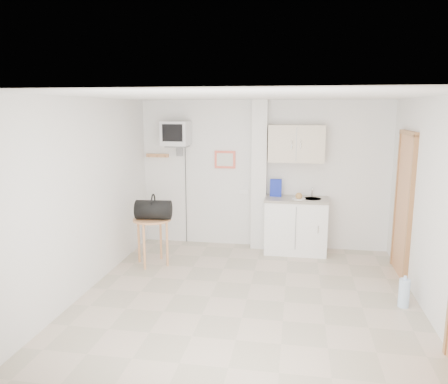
% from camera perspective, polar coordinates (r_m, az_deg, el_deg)
% --- Properties ---
extents(ground, '(4.50, 4.50, 0.00)m').
position_cam_1_polar(ground, '(5.66, 3.00, -13.82)').
color(ground, '#C0AC97').
rests_on(ground, ground).
extents(room_envelope, '(4.24, 4.54, 2.55)m').
position_cam_1_polar(room_envelope, '(5.27, 5.87, 1.83)').
color(room_envelope, white).
rests_on(room_envelope, ground).
extents(kitchenette, '(1.03, 0.58, 2.10)m').
position_cam_1_polar(kitchenette, '(7.28, 9.37, -1.63)').
color(kitchenette, white).
rests_on(kitchenette, ground).
extents(crt_television, '(0.44, 0.45, 2.15)m').
position_cam_1_polar(crt_television, '(7.42, -6.29, 7.51)').
color(crt_television, slate).
rests_on(crt_television, ground).
extents(round_table, '(0.58, 0.58, 0.72)m').
position_cam_1_polar(round_table, '(6.73, -9.35, -4.34)').
color(round_table, tan).
rests_on(round_table, ground).
extents(duffel_bag, '(0.55, 0.33, 0.39)m').
position_cam_1_polar(duffel_bag, '(6.62, -9.20, -2.28)').
color(duffel_bag, black).
rests_on(duffel_bag, round_table).
extents(water_bottle, '(0.13, 0.13, 0.39)m').
position_cam_1_polar(water_bottle, '(5.81, 22.46, -12.08)').
color(water_bottle, '#B8D5F5').
rests_on(water_bottle, ground).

